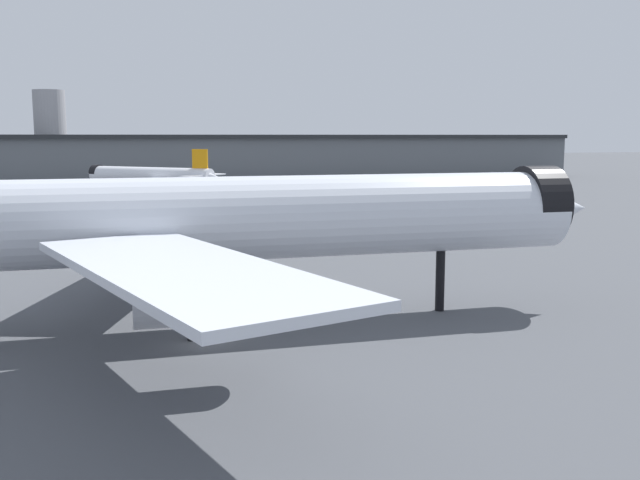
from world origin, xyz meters
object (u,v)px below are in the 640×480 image
at_px(baggage_cart_trailing, 325,243).
at_px(airliner_far_taxiway, 151,176).
at_px(service_truck_front, 35,248).
at_px(airliner_near_gate, 219,221).

bearing_deg(baggage_cart_trailing, airliner_far_taxiway, 3.11).
height_order(airliner_far_taxiway, baggage_cart_trailing, airliner_far_taxiway).
height_order(airliner_far_taxiway, service_truck_front, airliner_far_taxiway).
distance_m(airliner_far_taxiway, baggage_cart_trailing, 85.09).
bearing_deg(airliner_near_gate, baggage_cart_trailing, 61.80).
height_order(airliner_near_gate, service_truck_front, airliner_near_gate).
height_order(airliner_near_gate, airliner_far_taxiway, airliner_near_gate).
bearing_deg(airliner_far_taxiway, baggage_cart_trailing, 142.70).
bearing_deg(airliner_far_taxiway, airliner_near_gate, 131.33).
xyz_separation_m(service_truck_front, baggage_cart_trailing, (32.66, -1.78, -0.61)).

